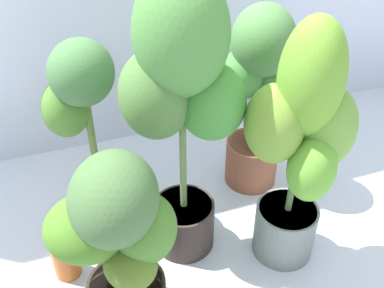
{
  "coord_description": "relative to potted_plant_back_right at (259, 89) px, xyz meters",
  "views": [
    {
      "loc": [
        -0.38,
        -1.0,
        1.3
      ],
      "look_at": [
        0.01,
        0.12,
        0.43
      ],
      "focal_mm": 41.45,
      "sensor_mm": 36.0,
      "label": 1
    }
  ],
  "objects": [
    {
      "name": "nutrient_bottle",
      "position": [
        -0.83,
        -0.25,
        -0.35
      ],
      "size": [
        0.09,
        0.09,
        0.24
      ],
      "color": "#C35D20",
      "rests_on": "ground"
    },
    {
      "name": "ground_plane",
      "position": [
        -0.36,
        -0.34,
        -0.46
      ],
      "size": [
        8.0,
        8.0,
        0.0
      ],
      "primitive_type": "plane",
      "color": "silver",
      "rests_on": "ground"
    },
    {
      "name": "potted_plant_back_left",
      "position": [
        -0.67,
        0.02,
        -0.01
      ],
      "size": [
        0.33,
        0.29,
        0.75
      ],
      "color": "#9A5730",
      "rests_on": "ground"
    },
    {
      "name": "potted_plant_back_right",
      "position": [
        0.0,
        0.0,
        0.0
      ],
      "size": [
        0.38,
        0.33,
        0.79
      ],
      "color": "brown",
      "rests_on": "ground"
    },
    {
      "name": "potted_plant_front_left",
      "position": [
        -0.66,
        -0.48,
        -0.1
      ],
      "size": [
        0.41,
        0.34,
        0.63
      ],
      "color": "black",
      "rests_on": "ground"
    },
    {
      "name": "potted_plant_front_right",
      "position": [
        -0.06,
        -0.41,
        0.03
      ],
      "size": [
        0.38,
        0.31,
        0.9
      ],
      "color": "slate",
      "rests_on": "ground"
    },
    {
      "name": "potted_plant_center",
      "position": [
        -0.39,
        -0.24,
        0.17
      ],
      "size": [
        0.4,
        0.38,
        1.02
      ],
      "color": "#342A24",
      "rests_on": "ground"
    }
  ]
}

